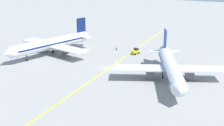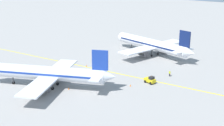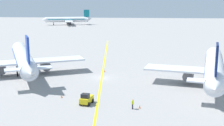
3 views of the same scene
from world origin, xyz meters
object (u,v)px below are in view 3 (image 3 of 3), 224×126
at_px(airplane_distant_taxiing, 68,20).
at_px(airplane_adjacent_stand, 214,68).
at_px(traffic_cone_mid_apron, 62,96).
at_px(ground_crew_worker, 133,104).
at_px(traffic_cone_near_nose, 105,71).
at_px(traffic_cone_by_wingtip, 140,107).
at_px(baggage_tug_white, 86,99).
at_px(traffic_cone_far_edge, 24,79).
at_px(airplane_at_gate, 23,59).

bearing_deg(airplane_distant_taxiing, airplane_adjacent_stand, -66.08).
bearing_deg(traffic_cone_mid_apron, ground_crew_worker, -20.33).
distance_m(traffic_cone_near_nose, traffic_cone_by_wingtip, 25.74).
bearing_deg(traffic_cone_near_nose, baggage_tug_white, -91.98).
bearing_deg(traffic_cone_far_edge, traffic_cone_mid_apron, -45.56).
relative_size(baggage_tug_white, ground_crew_worker, 1.94).
relative_size(airplane_distant_taxiing, traffic_cone_near_nose, 57.38).
xyz_separation_m(airplane_distant_taxiing, traffic_cone_mid_apron, (30.72, -145.50, -3.06)).
bearing_deg(traffic_cone_far_edge, airplane_at_gate, 109.47).
height_order(ground_crew_worker, traffic_cone_by_wingtip, ground_crew_worker).
xyz_separation_m(baggage_tug_white, traffic_cone_near_nose, (0.79, 23.03, -0.63)).
xyz_separation_m(airplane_adjacent_stand, traffic_cone_by_wingtip, (-15.21, -14.69, -3.43)).
height_order(airplane_at_gate, ground_crew_worker, airplane_at_gate).
distance_m(airplane_distant_taxiing, traffic_cone_mid_apron, 148.74).
bearing_deg(traffic_cone_by_wingtip, airplane_at_gate, 142.32).
distance_m(airplane_adjacent_stand, ground_crew_worker, 22.45).
distance_m(airplane_at_gate, baggage_tug_white, 26.59).
bearing_deg(traffic_cone_mid_apron, airplane_distant_taxiing, 101.92).
relative_size(baggage_tug_white, traffic_cone_by_wingtip, 5.92).
distance_m(airplane_adjacent_stand, traffic_cone_mid_apron, 31.21).
relative_size(airplane_at_gate, airplane_distant_taxiing, 1.06).
bearing_deg(traffic_cone_near_nose, airplane_at_gate, -169.18).
xyz_separation_m(airplane_at_gate, airplane_adjacent_stand, (42.16, -6.13, 0.00)).
height_order(airplane_at_gate, airplane_distant_taxiing, airplane_at_gate).
bearing_deg(airplane_at_gate, traffic_cone_by_wingtip, -37.68).
height_order(airplane_adjacent_stand, traffic_cone_far_edge, airplane_adjacent_stand).
distance_m(airplane_at_gate, traffic_cone_near_nose, 19.35).
relative_size(airplane_distant_taxiing, traffic_cone_by_wingtip, 57.38).
distance_m(airplane_adjacent_stand, traffic_cone_far_edge, 40.49).
xyz_separation_m(ground_crew_worker, traffic_cone_mid_apron, (-12.88, 4.77, -0.63)).
relative_size(airplane_at_gate, airplane_adjacent_stand, 0.95).
relative_size(airplane_at_gate, traffic_cone_far_edge, 61.03).
xyz_separation_m(airplane_adjacent_stand, baggage_tug_white, (-24.25, -13.33, -2.81)).
distance_m(traffic_cone_by_wingtip, traffic_cone_far_edge, 29.61).
xyz_separation_m(baggage_tug_white, traffic_cone_by_wingtip, (9.04, -1.36, -0.63)).
height_order(airplane_adjacent_stand, traffic_cone_by_wingtip, airplane_adjacent_stand).
relative_size(ground_crew_worker, traffic_cone_mid_apron, 3.05).
xyz_separation_m(airplane_distant_taxiing, traffic_cone_by_wingtip, (44.76, -149.85, -3.06)).
bearing_deg(ground_crew_worker, traffic_cone_by_wingtip, 20.07).
relative_size(airplane_at_gate, traffic_cone_by_wingtip, 61.03).
distance_m(ground_crew_worker, traffic_cone_far_edge, 28.87).
relative_size(airplane_adjacent_stand, baggage_tug_white, 10.82).
bearing_deg(traffic_cone_near_nose, airplane_adjacent_stand, -22.47).
bearing_deg(traffic_cone_mid_apron, traffic_cone_by_wingtip, -17.20).
bearing_deg(airplane_adjacent_stand, ground_crew_worker, -137.28).
bearing_deg(airplane_at_gate, traffic_cone_near_nose, 10.82).
distance_m(traffic_cone_near_nose, traffic_cone_mid_apron, 20.86).
bearing_deg(ground_crew_worker, traffic_cone_mid_apron, 159.67).
distance_m(airplane_adjacent_stand, traffic_cone_by_wingtip, 21.42).
xyz_separation_m(traffic_cone_near_nose, traffic_cone_by_wingtip, (8.25, -24.39, 0.00)).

